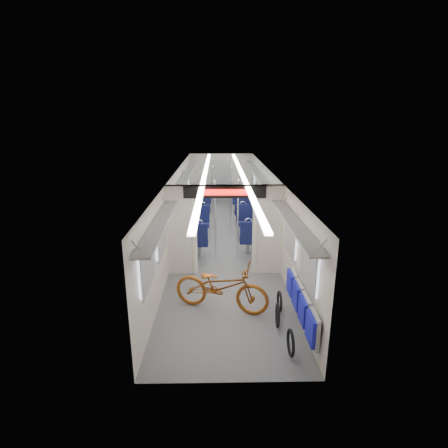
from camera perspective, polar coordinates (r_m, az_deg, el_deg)
name	(u,v)px	position (r m, az deg, el deg)	size (l,w,h in m)	color
carriage	(224,201)	(10.38, -0.08, 3.77)	(12.00, 12.02, 2.31)	#515456
bicycle	(221,286)	(7.31, -0.48, -10.15)	(0.70, 2.01, 1.06)	#8D4814
flip_bench	(301,303)	(6.76, 12.44, -12.51)	(0.12, 2.14, 0.55)	gray
bike_hoop_a	(291,344)	(6.31, 10.81, -18.70)	(0.47, 0.47, 0.05)	black
bike_hoop_b	(277,316)	(6.99, 8.72, -14.69)	(0.48, 0.48, 0.05)	black
bike_hoop_c	(279,302)	(7.50, 9.03, -12.53)	(0.44, 0.44, 0.05)	black
seat_bay_near_left	(193,228)	(10.95, -5.00, -0.65)	(0.95, 2.28, 1.16)	#0D123C
seat_bay_near_right	(253,226)	(11.14, 4.70, -0.39)	(0.94, 2.21, 1.14)	#0D123C
seat_bay_far_left	(199,201)	(14.46, -4.07, 3.69)	(0.95, 2.28, 1.16)	#0D123C
seat_bay_far_right	(245,203)	(14.18, 3.45, 3.39)	(0.93, 2.19, 1.13)	#0D123C
stanchion_near_left	(215,221)	(9.55, -1.42, 0.42)	(0.04, 0.04, 2.30)	silver
stanchion_near_right	(238,220)	(9.65, 2.26, 0.59)	(0.04, 0.04, 2.30)	silver
stanchion_far_left	(214,198)	(12.37, -1.68, 4.22)	(0.04, 0.04, 2.30)	silver
stanchion_far_right	(231,199)	(12.24, 1.10, 4.09)	(0.05, 0.05, 2.30)	silver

